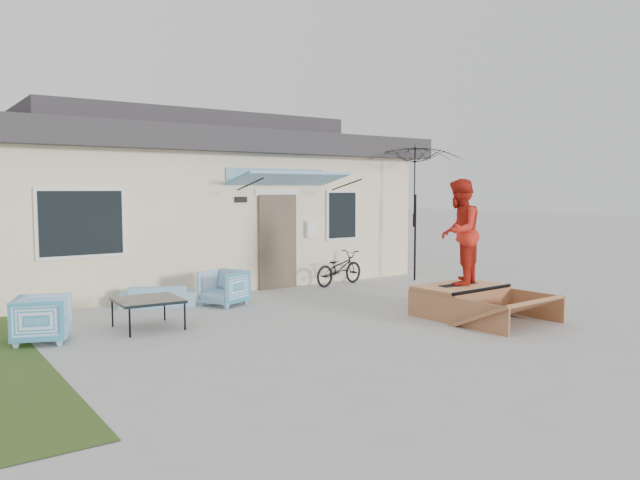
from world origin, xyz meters
TOP-DOWN VIEW (x-y plane):
  - ground at (0.00, 0.00)m, footprint 90.00×90.00m
  - house at (0.00, 7.99)m, footprint 10.80×8.49m
  - loveseat at (-1.98, 3.92)m, footprint 1.44×0.90m
  - armchair_left at (-4.34, 2.18)m, footprint 0.90×0.93m
  - armchair_right at (-0.91, 3.28)m, footprint 0.92×0.94m
  - coffee_table at (-2.78, 2.19)m, footprint 1.03×1.03m
  - bicycle at (2.40, 4.03)m, footprint 1.58×0.82m
  - patio_umbrella at (4.38, 3.59)m, footprint 2.69×2.57m
  - skate_ramp at (2.15, 0.09)m, footprint 1.66×2.15m
  - skateboard at (2.14, 0.14)m, footprint 0.86×0.26m
  - skater at (2.14, 0.14)m, footprint 1.14×1.07m

SIDE VIEW (x-z plane):
  - ground at x=0.00m, z-range 0.00..0.00m
  - coffee_table at x=-2.78m, z-range 0.00..0.48m
  - skate_ramp at x=2.15m, z-range 0.00..0.52m
  - loveseat at x=-1.98m, z-range 0.00..0.54m
  - armchair_right at x=-0.91m, z-range 0.00..0.75m
  - armchair_left at x=-4.34m, z-range 0.00..0.75m
  - bicycle at x=2.40m, z-range 0.00..0.96m
  - skateboard at x=2.14m, z-range 0.52..0.57m
  - skater at x=2.14m, z-range 0.57..2.44m
  - patio_umbrella at x=4.38m, z-range 0.65..2.85m
  - house at x=0.00m, z-range -0.11..3.99m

